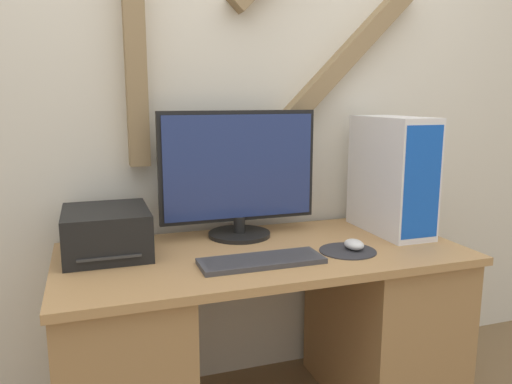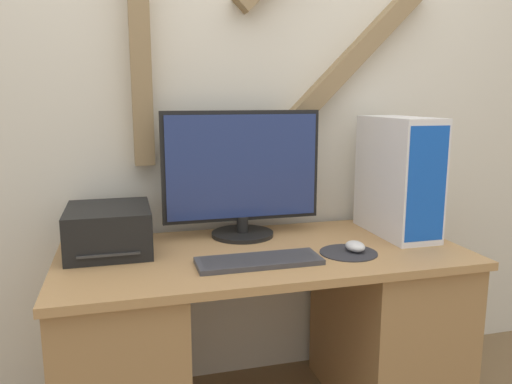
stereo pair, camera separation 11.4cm
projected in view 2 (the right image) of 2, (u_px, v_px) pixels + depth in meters
The scene contains 8 objects.
wall_back at pixel (239, 80), 2.15m from camera, with size 6.40×0.13×2.70m.
desk at pixel (264, 334), 1.95m from camera, with size 1.52×0.71×0.71m.
monitor at pixel (242, 173), 2.04m from camera, with size 0.65×0.26×0.52m.
keyboard at pixel (259, 261), 1.74m from camera, with size 0.44×0.15×0.02m.
mousepad at pixel (348, 253), 1.85m from camera, with size 0.21×0.21×0.00m.
mouse at pixel (355, 246), 1.86m from camera, with size 0.07×0.09×0.04m.
computer_tower at pixel (398, 176), 2.08m from camera, with size 0.18×0.42×0.49m.
printer at pixel (109, 230), 1.86m from camera, with size 0.30×0.35×0.17m.
Camera 2 is at (-0.50, -1.39, 1.28)m, focal length 35.00 mm.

